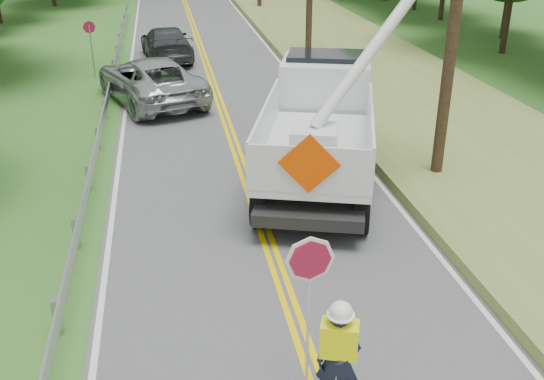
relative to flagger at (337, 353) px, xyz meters
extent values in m
cube|color=#4F5052|center=(-0.13, 12.51, -1.01)|extent=(7.20, 96.00, 0.02)
cube|color=#FFD000|center=(-0.23, 12.51, -0.99)|extent=(0.12, 96.00, 0.00)
cube|color=#FFD000|center=(-0.03, 12.51, -0.99)|extent=(0.12, 96.00, 0.00)
cube|color=silver|center=(-3.58, 12.51, -0.99)|extent=(0.12, 96.00, 0.00)
cube|color=silver|center=(3.32, 12.51, -0.99)|extent=(0.12, 96.00, 0.00)
cube|color=#A5A8AD|center=(-4.23, 2.51, -0.67)|extent=(0.12, 0.14, 0.70)
cube|color=#A5A8AD|center=(-4.23, 5.51, -0.67)|extent=(0.12, 0.14, 0.70)
cube|color=#A5A8AD|center=(-4.23, 8.51, -0.67)|extent=(0.12, 0.14, 0.70)
cube|color=#A5A8AD|center=(-4.23, 11.51, -0.67)|extent=(0.12, 0.14, 0.70)
cube|color=#A5A8AD|center=(-4.23, 14.51, -0.67)|extent=(0.12, 0.14, 0.70)
cube|color=#A5A8AD|center=(-4.23, 17.51, -0.67)|extent=(0.12, 0.14, 0.70)
cube|color=#A5A8AD|center=(-4.23, 20.51, -0.67)|extent=(0.12, 0.14, 0.70)
cube|color=#A5A8AD|center=(-4.23, 23.51, -0.67)|extent=(0.12, 0.14, 0.70)
cube|color=#A5A8AD|center=(-4.23, 26.51, -0.67)|extent=(0.12, 0.14, 0.70)
cube|color=#A5A8AD|center=(-4.23, 29.51, -0.67)|extent=(0.12, 0.14, 0.70)
cube|color=#A5A8AD|center=(-4.23, 32.51, -0.67)|extent=(0.12, 0.14, 0.70)
cube|color=#A5A8AD|center=(-4.23, 35.51, -0.67)|extent=(0.12, 0.14, 0.70)
cube|color=#A5A8AD|center=(-4.13, 13.51, -0.42)|extent=(0.05, 48.00, 0.34)
cube|color=olive|center=(6.97, 12.51, -0.87)|extent=(7.00, 96.00, 0.30)
cylinder|color=#332319|center=(14.66, 21.74, 0.98)|extent=(0.32, 0.32, 3.99)
cylinder|color=#332319|center=(16.60, 25.24, 0.38)|extent=(0.32, 0.32, 2.81)
imported|color=#191E33|center=(0.01, -0.01, -0.14)|extent=(0.73, 0.60, 1.71)
cube|color=#DCE606|center=(0.01, -0.01, 0.25)|extent=(0.60, 0.48, 0.52)
ellipsoid|color=white|center=(0.01, -0.01, 0.73)|extent=(0.32, 0.32, 0.26)
cylinder|color=#B7B7B7|center=(-0.39, 0.20, 0.20)|extent=(0.04, 0.04, 2.40)
cylinder|color=maroon|center=(-0.39, 0.20, 1.46)|extent=(0.69, 0.05, 0.69)
cylinder|color=black|center=(-0.18, 5.79, -0.45)|extent=(0.66, 1.15, 1.10)
cylinder|color=black|center=(2.01, 5.10, -0.45)|extent=(0.66, 1.15, 1.10)
cylinder|color=black|center=(0.51, 7.98, -0.45)|extent=(0.66, 1.15, 1.10)
cylinder|color=black|center=(2.70, 7.29, -0.45)|extent=(0.66, 1.15, 1.10)
cylinder|color=black|center=(1.38, 10.71, -0.45)|extent=(0.66, 1.15, 1.10)
cylinder|color=black|center=(3.56, 10.02, -0.45)|extent=(0.66, 1.15, 1.10)
cube|color=black|center=(1.71, 7.96, -0.37)|extent=(4.50, 7.71, 0.29)
cube|color=silver|center=(1.47, 7.20, 0.20)|extent=(4.10, 5.82, 0.25)
cube|color=silver|center=(0.23, 7.59, 0.78)|extent=(1.65, 5.04, 1.03)
cube|color=silver|center=(2.70, 6.81, 0.78)|extent=(1.65, 5.04, 1.03)
cube|color=silver|center=(0.68, 4.71, 0.78)|extent=(2.53, 0.86, 1.03)
cube|color=silver|center=(2.64, 10.91, 0.55)|extent=(3.11, 2.85, 2.06)
cube|color=black|center=(2.71, 11.13, 1.29)|extent=(2.63, 2.11, 0.86)
cube|color=silver|center=(1.09, 6.00, 0.78)|extent=(1.29, 1.29, 0.92)
cube|color=#F14600|center=(0.66, 4.63, 0.95)|extent=(1.25, 0.43, 1.30)
imported|color=#A7AAAE|center=(-2.63, 16.27, -0.17)|extent=(4.55, 6.56, 1.66)
imported|color=#35373C|center=(-1.89, 23.20, -0.24)|extent=(2.60, 5.42, 1.52)
cylinder|color=#A5A8AD|center=(-5.02, 20.20, 0.11)|extent=(0.06, 0.06, 2.26)
cylinder|color=maroon|center=(-5.02, 20.20, 1.14)|extent=(0.50, 0.17, 0.51)
camera|label=1|loc=(-2.12, -6.63, 5.74)|focal=40.68mm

